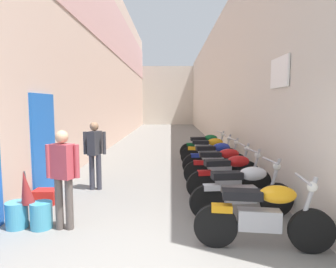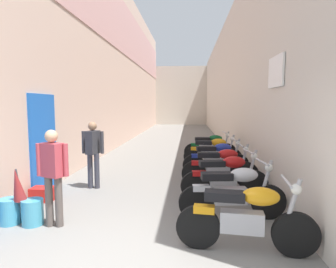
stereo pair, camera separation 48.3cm
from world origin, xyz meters
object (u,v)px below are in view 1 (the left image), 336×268
Objects in this scene: motorcycle_seventh at (206,146)px; umbrella_leaning at (26,187)px; motorcycle_fifth at (215,157)px; water_jug_beside_first at (41,215)px; plastic_crate at (46,196)px; motorcycle_third at (230,175)px; motorcycle_second at (243,190)px; pedestrian_mid_alley at (95,150)px; pedestrian_by_doorway at (63,172)px; motorcycle_fourth at (222,165)px; water_jug_near_door at (17,215)px; motorcycle_sixth at (210,151)px; motorcycle_nearest at (264,214)px.

umbrella_leaning is at bearing -121.15° from motorcycle_seventh.
motorcycle_seventh is (0.00, 2.20, 0.00)m from motorcycle_fifth.
water_jug_beside_first reaches higher than plastic_crate.
motorcycle_fifth is (0.00, 2.02, 0.00)m from motorcycle_third.
pedestrian_mid_alley is at bearing 151.02° from motorcycle_second.
motorcycle_third is 0.99× the size of motorcycle_seventh.
pedestrian_mid_alley is at bearing 91.89° from pedestrian_by_doorway.
motorcycle_fourth is 3.89m from pedestrian_by_doorway.
motorcycle_third is 4.38× the size of water_jug_near_door.
motorcycle_fourth and motorcycle_sixth have the same top height.
motorcycle_third is at bearing 5.78° from plastic_crate.
motorcycle_fourth is 1.00× the size of motorcycle_seventh.
motorcycle_fifth reaches higher than plastic_crate.
motorcycle_nearest is 1.00× the size of motorcycle_fourth.
motorcycle_sixth is 5.18m from plastic_crate.
motorcycle_nearest is 3.78m from water_jug_near_door.
umbrella_leaning is (-3.51, 0.62, 0.18)m from motorcycle_nearest.
motorcycle_fourth is 4.48m from water_jug_near_door.
umbrella_leaning reaches higher than water_jug_near_door.
pedestrian_mid_alley is (-2.99, -3.65, 0.42)m from motorcycle_seventh.
motorcycle_fifth is (-0.00, 3.10, 0.00)m from motorcycle_second.
motorcycle_seventh is at bearing 50.91° from plastic_crate.
motorcycle_fifth is at bearing 90.00° from motorcycle_nearest.
motorcycle_third is 3.19m from motorcycle_sixth.
umbrella_leaning is (-3.51, -1.58, 0.18)m from motorcycle_third.
pedestrian_mid_alley is (-2.99, 1.66, 0.42)m from motorcycle_second.
motorcycle_fifth reaches higher than umbrella_leaning.
motorcycle_nearest and motorcycle_fifth have the same top height.
umbrella_leaning is (-3.51, -2.56, 0.18)m from motorcycle_fourth.
motorcycle_fourth is at bearing 89.99° from motorcycle_third.
motorcycle_seventh is 6.50m from pedestrian_by_doorway.
water_jug_near_door is (-3.71, -1.52, -0.29)m from motorcycle_third.
motorcycle_second is 2.99m from pedestrian_by_doorway.
water_jug_near_door is (-3.71, -3.54, -0.29)m from motorcycle_fifth.
water_jug_near_door is at bearing -108.77° from pedestrian_mid_alley.
motorcycle_nearest is at bearing -90.00° from motorcycle_third.
motorcycle_fifth is 3.35m from pedestrian_mid_alley.
motorcycle_third reaches higher than water_jug_near_door.
umbrella_leaning is at bearing -79.02° from plastic_crate.
motorcycle_fourth reaches higher than umbrella_leaning.
motorcycle_third is 1.17× the size of pedestrian_by_doorway.
motorcycle_third is 3.78m from plastic_crate.
motorcycle_fifth is at bearing 32.70° from plastic_crate.
motorcycle_seventh is (0.00, 4.23, 0.00)m from motorcycle_third.
pedestrian_by_doorway is at bearing -3.18° from water_jug_near_door.
pedestrian_mid_alley is (-0.07, 2.14, 0.00)m from pedestrian_by_doorway.
motorcycle_fourth is 4.41× the size of water_jug_near_door.
motorcycle_nearest is 1.91× the size of umbrella_leaning.
plastic_crate is at bearing -160.07° from motorcycle_fourth.
umbrella_leaning is at bearing -166.98° from water_jug_beside_first.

